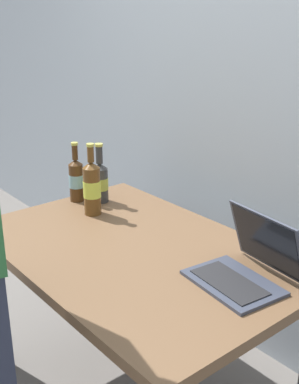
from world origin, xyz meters
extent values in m
cube|color=brown|center=(0.00, 0.00, 0.71)|extent=(1.27, 0.83, 0.04)
cylinder|color=#2D2D30|center=(-0.58, 0.36, 0.34)|extent=(0.08, 0.08, 0.69)
cube|color=#383D4C|center=(0.41, 0.08, 0.73)|extent=(0.33, 0.25, 0.01)
cube|color=#232326|center=(0.41, 0.07, 0.74)|extent=(0.27, 0.16, 0.00)
cube|color=#383D4C|center=(0.43, 0.22, 0.85)|extent=(0.31, 0.12, 0.22)
cube|color=black|center=(0.43, 0.22, 0.85)|extent=(0.29, 0.10, 0.20)
cylinder|color=brown|center=(-0.39, 0.06, 0.83)|extent=(0.08, 0.08, 0.21)
cone|color=brown|center=(-0.39, 0.06, 0.95)|extent=(0.08, 0.08, 0.03)
cylinder|color=brown|center=(-0.39, 0.06, 1.00)|extent=(0.03, 0.03, 0.07)
cylinder|color=#BFB74C|center=(-0.39, 0.06, 1.04)|extent=(0.03, 0.03, 0.01)
cylinder|color=#D0DD48|center=(-0.39, 0.06, 0.84)|extent=(0.08, 0.08, 0.07)
cylinder|color=#333333|center=(-0.49, 0.17, 0.81)|extent=(0.07, 0.07, 0.16)
cone|color=#333333|center=(-0.49, 0.17, 0.90)|extent=(0.07, 0.07, 0.03)
cylinder|color=#333333|center=(-0.49, 0.17, 0.95)|extent=(0.03, 0.03, 0.08)
cylinder|color=#BFB74C|center=(-0.49, 0.17, 1.00)|extent=(0.04, 0.04, 0.01)
cylinder|color=#A6AE3F|center=(-0.49, 0.17, 0.82)|extent=(0.08, 0.08, 0.06)
cylinder|color=#472B14|center=(-0.57, 0.10, 0.82)|extent=(0.07, 0.07, 0.18)
cone|color=#472B14|center=(-0.57, 0.10, 0.92)|extent=(0.07, 0.07, 0.02)
cylinder|color=#472B14|center=(-0.57, 0.10, 0.96)|extent=(0.03, 0.03, 0.07)
cylinder|color=#BFB74C|center=(-0.57, 0.10, 1.00)|extent=(0.03, 0.03, 0.01)
cylinder|color=#7CAAB7|center=(-0.57, 0.10, 0.82)|extent=(0.07, 0.07, 0.06)
cube|color=#99A3AD|center=(0.00, 0.72, 1.30)|extent=(6.00, 0.10, 2.60)
camera|label=1|loc=(1.33, -1.03, 1.57)|focal=46.10mm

